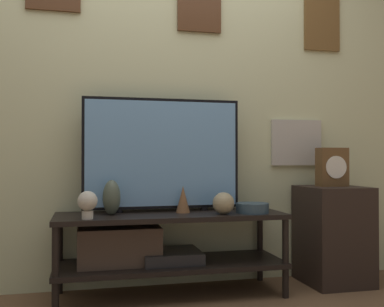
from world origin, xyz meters
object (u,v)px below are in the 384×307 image
Objects in this scene: vase_round_glass at (223,203)px; television at (162,154)px; vase_wide_bowl at (252,208)px; vase_urn_stoneware at (112,197)px; vase_slim_bronze at (183,199)px; mantel_clock at (332,167)px; decorative_bust at (88,203)px.

television is at bearing 147.14° from vase_round_glass.
vase_urn_stoneware is at bearing 172.93° from vase_wide_bowl.
vase_slim_bronze is at bearing 148.75° from vase_round_glass.
vase_wide_bowl is at bearing -7.07° from vase_urn_stoneware.
vase_slim_bronze is 0.44m from vase_wide_bowl.
mantel_clock is (0.83, 0.16, 0.22)m from vase_round_glass.
mantel_clock reaches higher than vase_round_glass.
decorative_bust is (-0.81, -0.05, 0.03)m from vase_round_glass.
vase_round_glass is 0.85× the size of decorative_bust.
vase_round_glass reaches higher than vase_wide_bowl.
decorative_bust is (-0.59, -0.18, 0.01)m from vase_slim_bronze.
television is 3.81× the size of mantel_clock.
vase_urn_stoneware is (-0.86, 0.11, 0.07)m from vase_wide_bowl.
vase_round_glass is 0.81m from decorative_bust.
vase_round_glass is 0.50× the size of mantel_clock.
vase_wide_bowl is 1.30× the size of decorative_bust.
vase_round_glass is at bearing 3.20° from decorative_bust.
vase_round_glass is 0.20m from vase_wide_bowl.
mantel_clock reaches higher than vase_wide_bowl.
television reaches higher than mantel_clock.
vase_urn_stoneware reaches higher than vase_round_glass.
vase_slim_bronze is 1.06× the size of decorative_bust.
mantel_clock is at bearing -3.02° from television.
television reaches higher than vase_slim_bronze.
mantel_clock reaches higher than vase_slim_bronze.
vase_wide_bowl is at bearing 3.49° from decorative_bust.
vase_slim_bronze reaches higher than vase_wide_bowl.
mantel_clock reaches higher than decorative_bust.
television is at bearing 16.55° from vase_urn_stoneware.
television reaches higher than vase_urn_stoneware.
television is 0.61m from decorative_bust.
vase_urn_stoneware is (-0.33, -0.10, -0.27)m from television.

